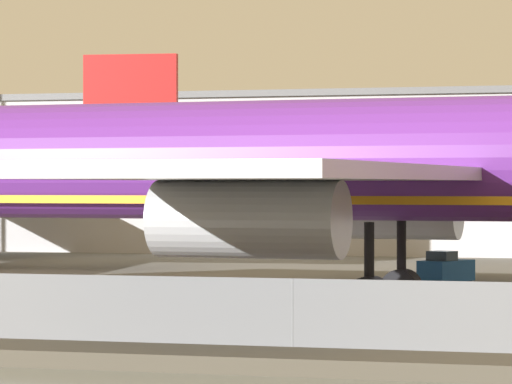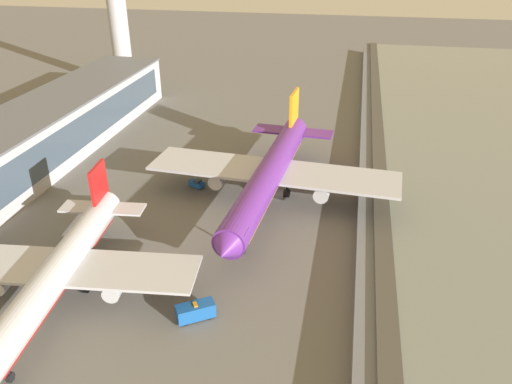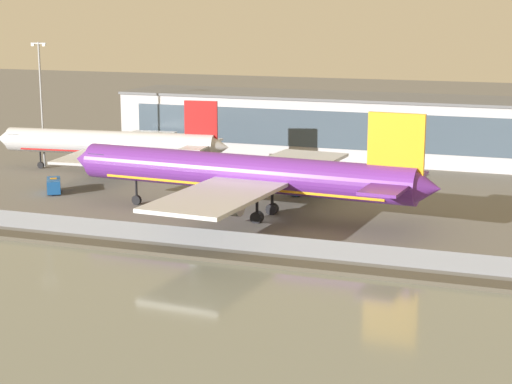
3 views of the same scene
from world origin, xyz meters
name	(u,v)px [view 3 (image 3 of 3)]	position (x,y,z in m)	size (l,w,h in m)	color
ground_plane	(264,219)	(0.00, 0.00, 0.00)	(500.00, 500.00, 0.00)	#66635E
shoreline_seawall	(207,256)	(0.00, -20.50, 0.25)	(320.00, 3.00, 0.50)	#474238
perimeter_fence	(221,239)	(0.00, -16.00, 1.16)	(280.00, 0.10, 2.33)	slate
cargo_jet_purple	(248,174)	(-2.77, 0.88, 6.13)	(57.06, 49.27, 16.07)	#602889
passenger_jet_silver	(113,144)	(-37.92, 24.73, 5.17)	(45.37, 39.05, 13.54)	silver
baggage_tug	(299,191)	(0.11, 16.83, 0.81)	(2.79, 3.58, 1.80)	#19519E
ops_van	(54,185)	(-37.96, 5.25, 1.28)	(4.58, 5.51, 2.48)	#19519E
terminal_building	(382,128)	(5.23, 55.35, 6.22)	(107.29, 18.04, 12.41)	#B2B2B7
apron_light_mast_apron_west	(41,98)	(-52.85, 25.11, 12.94)	(3.20, 0.40, 23.28)	#93969B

